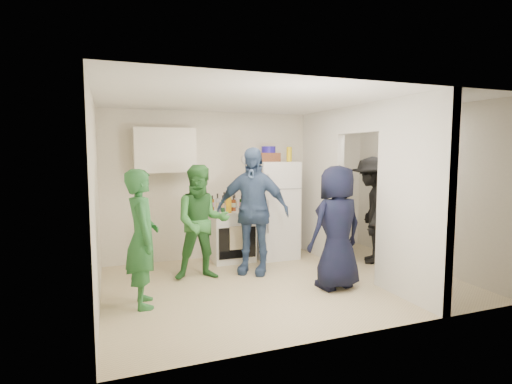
% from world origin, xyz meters
% --- Properties ---
extents(floor, '(4.80, 4.80, 0.00)m').
position_xyz_m(floor, '(0.00, 0.00, 0.00)').
color(floor, beige).
rests_on(floor, ground).
extents(wall_back, '(4.80, 0.00, 4.80)m').
position_xyz_m(wall_back, '(0.00, 1.70, 1.25)').
color(wall_back, silver).
rests_on(wall_back, floor).
extents(wall_front, '(4.80, 0.00, 4.80)m').
position_xyz_m(wall_front, '(0.00, -1.70, 1.25)').
color(wall_front, silver).
rests_on(wall_front, floor).
extents(wall_left, '(0.00, 3.40, 3.40)m').
position_xyz_m(wall_left, '(-2.40, 0.00, 1.25)').
color(wall_left, silver).
rests_on(wall_left, floor).
extents(wall_right, '(0.00, 3.40, 3.40)m').
position_xyz_m(wall_right, '(2.40, 0.00, 1.25)').
color(wall_right, silver).
rests_on(wall_right, floor).
extents(ceiling, '(4.80, 4.80, 0.00)m').
position_xyz_m(ceiling, '(0.00, 0.00, 2.50)').
color(ceiling, white).
rests_on(ceiling, wall_back).
extents(partition_pier_back, '(0.12, 1.20, 2.50)m').
position_xyz_m(partition_pier_back, '(1.20, 1.10, 1.25)').
color(partition_pier_back, silver).
rests_on(partition_pier_back, floor).
extents(partition_pier_front, '(0.12, 1.20, 2.50)m').
position_xyz_m(partition_pier_front, '(1.20, -1.10, 1.25)').
color(partition_pier_front, silver).
rests_on(partition_pier_front, floor).
extents(partition_header, '(0.12, 1.00, 0.40)m').
position_xyz_m(partition_header, '(1.20, 0.00, 2.30)').
color(partition_header, silver).
rests_on(partition_header, partition_pier_back).
extents(stove, '(0.71, 0.59, 0.85)m').
position_xyz_m(stove, '(-0.34, 1.37, 0.42)').
color(stove, white).
rests_on(stove, floor).
extents(upper_cabinet, '(0.95, 0.34, 0.70)m').
position_xyz_m(upper_cabinet, '(-1.40, 1.52, 1.85)').
color(upper_cabinet, silver).
rests_on(upper_cabinet, wall_back).
extents(fridge, '(0.68, 0.66, 1.66)m').
position_xyz_m(fridge, '(0.43, 1.34, 0.83)').
color(fridge, white).
rests_on(fridge, floor).
extents(wicker_basket, '(0.35, 0.25, 0.15)m').
position_xyz_m(wicker_basket, '(0.33, 1.39, 1.73)').
color(wicker_basket, brown).
rests_on(wicker_basket, fridge).
extents(blue_bowl, '(0.24, 0.24, 0.11)m').
position_xyz_m(blue_bowl, '(0.33, 1.39, 1.86)').
color(blue_bowl, '#1F1596').
rests_on(blue_bowl, wicker_basket).
extents(yellow_cup_stack_top, '(0.09, 0.09, 0.25)m').
position_xyz_m(yellow_cup_stack_top, '(0.65, 1.24, 1.78)').
color(yellow_cup_stack_top, yellow).
rests_on(yellow_cup_stack_top, fridge).
extents(wall_clock, '(0.22, 0.02, 0.22)m').
position_xyz_m(wall_clock, '(0.05, 1.68, 1.70)').
color(wall_clock, white).
rests_on(wall_clock, wall_back).
extents(spice_shelf, '(0.35, 0.08, 0.03)m').
position_xyz_m(spice_shelf, '(0.00, 1.65, 1.35)').
color(spice_shelf, olive).
rests_on(spice_shelf, wall_back).
extents(nook_window, '(0.03, 0.70, 0.80)m').
position_xyz_m(nook_window, '(2.38, 0.20, 1.65)').
color(nook_window, black).
rests_on(nook_window, wall_right).
extents(nook_window_frame, '(0.04, 0.76, 0.86)m').
position_xyz_m(nook_window_frame, '(2.36, 0.20, 1.65)').
color(nook_window_frame, white).
rests_on(nook_window_frame, wall_right).
extents(nook_valance, '(0.04, 0.82, 0.18)m').
position_xyz_m(nook_valance, '(2.34, 0.20, 2.00)').
color(nook_valance, white).
rests_on(nook_valance, wall_right).
extents(yellow_cup_stack_stove, '(0.09, 0.09, 0.25)m').
position_xyz_m(yellow_cup_stack_stove, '(-0.46, 1.15, 0.97)').
color(yellow_cup_stack_stove, yellow).
rests_on(yellow_cup_stack_stove, stove).
extents(red_cup, '(0.09, 0.09, 0.12)m').
position_xyz_m(red_cup, '(-0.12, 1.17, 0.91)').
color(red_cup, red).
rests_on(red_cup, stove).
extents(person_green_left, '(0.39, 0.60, 1.63)m').
position_xyz_m(person_green_left, '(-1.91, -0.16, 0.81)').
color(person_green_left, '#2E7335').
rests_on(person_green_left, floor).
extents(person_green_center, '(0.87, 0.72, 1.64)m').
position_xyz_m(person_green_center, '(-1.02, 0.60, 0.82)').
color(person_green_center, '#367A36').
rests_on(person_green_center, floor).
extents(person_denim, '(1.17, 1.02, 1.89)m').
position_xyz_m(person_denim, '(-0.25, 0.62, 0.95)').
color(person_denim, '#3A577F').
rests_on(person_denim, floor).
extents(person_navy, '(0.88, 0.65, 1.65)m').
position_xyz_m(person_navy, '(0.58, -0.42, 0.82)').
color(person_navy, black).
rests_on(person_navy, floor).
extents(person_nook, '(1.16, 1.30, 1.75)m').
position_xyz_m(person_nook, '(1.80, 0.48, 0.87)').
color(person_nook, black).
rests_on(person_nook, floor).
extents(bottle_a, '(0.06, 0.06, 0.25)m').
position_xyz_m(bottle_a, '(-0.63, 1.51, 0.97)').
color(bottle_a, brown).
rests_on(bottle_a, stove).
extents(bottle_b, '(0.06, 0.06, 0.27)m').
position_xyz_m(bottle_b, '(-0.51, 1.29, 0.99)').
color(bottle_b, '#1C5528').
rests_on(bottle_b, stove).
extents(bottle_c, '(0.07, 0.07, 0.30)m').
position_xyz_m(bottle_c, '(-0.42, 1.52, 1.00)').
color(bottle_c, '#B1B8C0').
rests_on(bottle_c, stove).
extents(bottle_d, '(0.08, 0.08, 0.25)m').
position_xyz_m(bottle_d, '(-0.32, 1.32, 0.98)').
color(bottle_d, maroon).
rests_on(bottle_d, stove).
extents(bottle_e, '(0.07, 0.07, 0.25)m').
position_xyz_m(bottle_e, '(-0.23, 1.54, 0.97)').
color(bottle_e, silver).
rests_on(bottle_e, stove).
extents(bottle_f, '(0.08, 0.08, 0.25)m').
position_xyz_m(bottle_f, '(-0.16, 1.38, 0.97)').
color(bottle_f, '#143716').
rests_on(bottle_f, stove).
extents(bottle_g, '(0.06, 0.06, 0.24)m').
position_xyz_m(bottle_g, '(-0.09, 1.53, 0.97)').
color(bottle_g, olive).
rests_on(bottle_g, stove).
extents(bottle_h, '(0.07, 0.07, 0.31)m').
position_xyz_m(bottle_h, '(-0.62, 1.23, 1.00)').
color(bottle_h, '#B3B5C0').
rests_on(bottle_h, stove).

